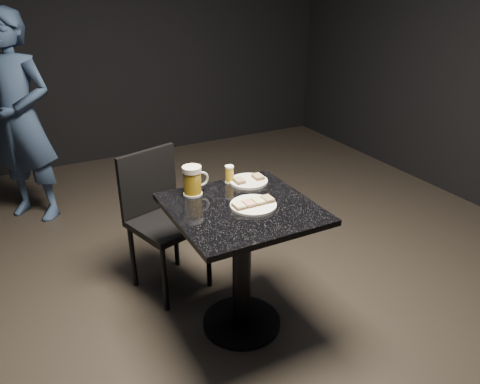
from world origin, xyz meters
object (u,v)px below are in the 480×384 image
beer_tumbler (229,174)px  chair (161,213)px  plate_small (249,181)px  table (242,247)px  beer_mug (193,181)px  patron (20,120)px  plate_large (253,205)px

beer_tumbler → chair: (-0.32, 0.30, -0.30)m
plate_small → beer_tumbler: beer_tumbler is taller
table → beer_tumbler: 0.42m
beer_mug → beer_tumbler: 0.25m
beer_tumbler → table: bearing=-104.9°
patron → beer_mug: (0.70, -1.73, 0.03)m
patron → beer_tumbler: size_ratio=16.39×
patron → plate_large: bearing=-22.4°
plate_small → beer_tumbler: (-0.09, 0.05, 0.04)m
table → beer_mug: bearing=123.8°
chair → plate_small: bearing=-40.4°
plate_small → beer_tumbler: 0.11m
plate_small → patron: (-1.03, 1.73, 0.05)m
beer_mug → beer_tumbler: (0.24, 0.05, -0.03)m
plate_large → beer_tumbler: (0.03, 0.32, 0.04)m
plate_small → table: (-0.17, -0.24, -0.25)m
patron → beer_tumbler: bearing=-17.7°
table → chair: (-0.24, 0.59, -0.01)m
plate_small → chair: chair is taller
table → beer_mug: size_ratio=4.75×
table → beer_tumbler: bearing=75.1°
plate_large → beer_tumbler: beer_tumbler is taller
beer_mug → table: bearing=-56.2°
beer_mug → beer_tumbler: beer_mug is taller
plate_small → chair: (-0.41, 0.35, -0.26)m
plate_small → beer_tumbler: bearing=150.5°
table → beer_tumbler: size_ratio=7.65×
plate_small → beer_mug: 0.34m
beer_mug → chair: (-0.08, 0.35, -0.33)m
plate_small → beer_mug: size_ratio=1.35×
patron → beer_tumbler: (0.94, -1.68, -0.00)m
table → chair: chair is taller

